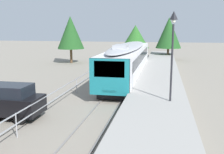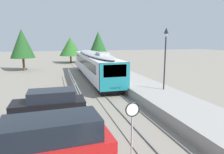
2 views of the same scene
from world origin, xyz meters
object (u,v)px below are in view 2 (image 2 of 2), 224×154
(speed_limit_sign, at_px, (132,118))
(parked_van_red, at_px, (47,150))
(commuter_train, at_px, (94,63))
(platform_lamp_mid_platform, at_px, (166,47))
(parked_suv_black, at_px, (50,105))

(speed_limit_sign, relative_size, parked_van_red, 0.56)
(commuter_train, relative_size, parked_van_red, 3.91)
(platform_lamp_mid_platform, relative_size, speed_limit_sign, 1.91)
(parked_suv_black, bearing_deg, speed_limit_sign, -61.32)
(commuter_train, xyz_separation_m, parked_suv_black, (-5.55, -13.45, -1.09))
(platform_lamp_mid_platform, height_order, parked_suv_black, platform_lamp_mid_platform)
(speed_limit_sign, xyz_separation_m, parked_suv_black, (-3.34, 6.11, -1.06))
(platform_lamp_mid_platform, relative_size, parked_van_red, 1.07)
(commuter_train, distance_m, parked_suv_black, 14.59)
(speed_limit_sign, distance_m, parked_suv_black, 7.04)
(commuter_train, xyz_separation_m, platform_lamp_mid_platform, (4.09, -11.04, 2.48))
(parked_suv_black, bearing_deg, platform_lamp_mid_platform, 14.05)
(commuter_train, xyz_separation_m, parked_van_red, (-5.52, -19.64, -0.85))
(commuter_train, bearing_deg, parked_suv_black, -112.41)
(platform_lamp_mid_platform, bearing_deg, parked_suv_black, -165.95)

